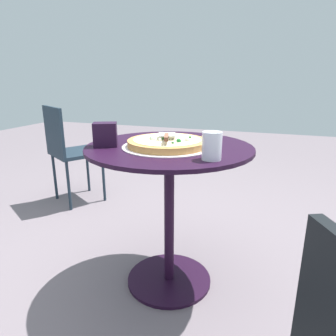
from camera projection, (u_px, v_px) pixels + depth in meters
ground_plane at (169, 280)px, 1.65m from camera, size 10.00×10.00×0.00m
patio_table at (169, 186)px, 1.49m from camera, size 0.80×0.80×0.76m
pizza_on_tray at (168, 143)px, 1.40m from camera, size 0.42×0.42×0.05m
pizza_server at (167, 136)px, 1.35m from camera, size 0.11×0.21×0.02m
drinking_cup at (212, 146)px, 1.17m from camera, size 0.08×0.08×0.11m
napkin_dispenser at (105, 135)px, 1.40m from camera, size 0.13×0.12×0.11m
patio_chair_near at (68, 147)px, 2.56m from camera, size 0.52×0.52×0.85m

